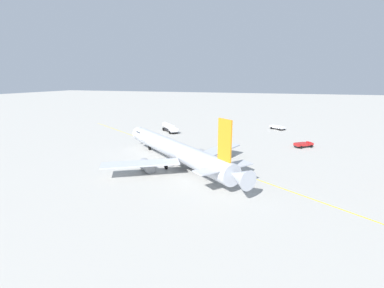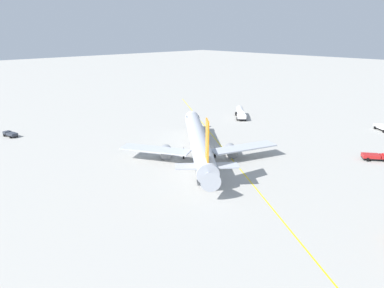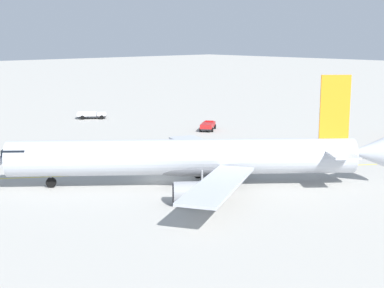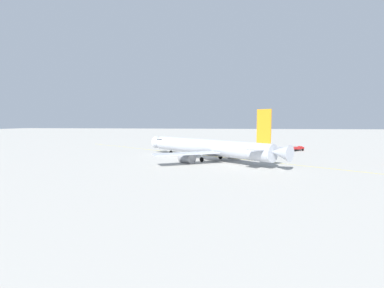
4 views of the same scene
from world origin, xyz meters
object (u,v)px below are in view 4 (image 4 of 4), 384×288
(ops_pickup_truck, at_px, (296,148))
(fuel_tanker_truck, at_px, (173,142))
(airliner_main, at_px, (207,148))
(pushback_tug_truck, at_px, (264,142))

(ops_pickup_truck, height_order, fuel_tanker_truck, fuel_tanker_truck)
(airliner_main, relative_size, fuel_tanker_truck, 4.16)
(airliner_main, distance_m, fuel_tanker_truck, 37.20)
(ops_pickup_truck, height_order, pushback_tug_truck, ops_pickup_truck)
(airliner_main, height_order, pushback_tug_truck, airliner_main)
(airliner_main, distance_m, pushback_tug_truck, 53.65)
(airliner_main, bearing_deg, ops_pickup_truck, -97.93)
(airliner_main, height_order, ops_pickup_truck, airliner_main)
(ops_pickup_truck, relative_size, fuel_tanker_truck, 0.61)
(airliner_main, xyz_separation_m, fuel_tanker_truck, (-15.85, 33.62, -1.39))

